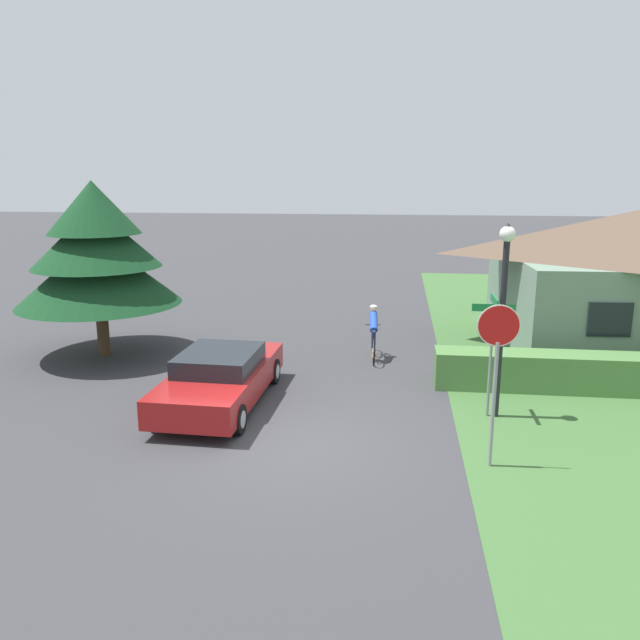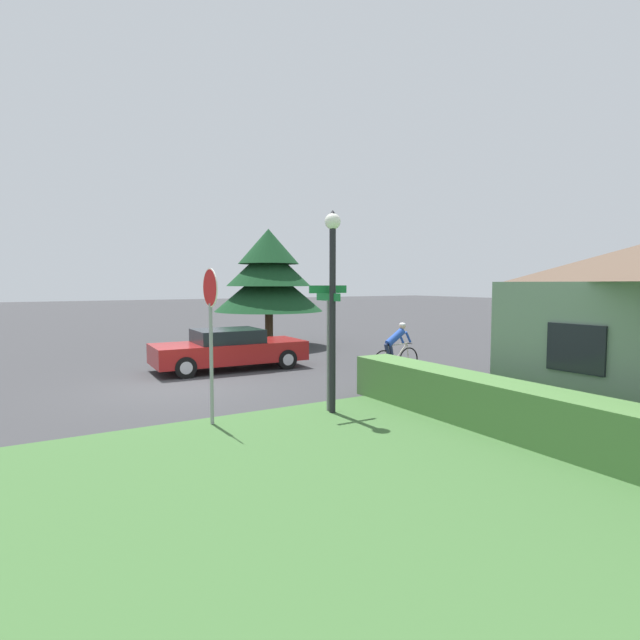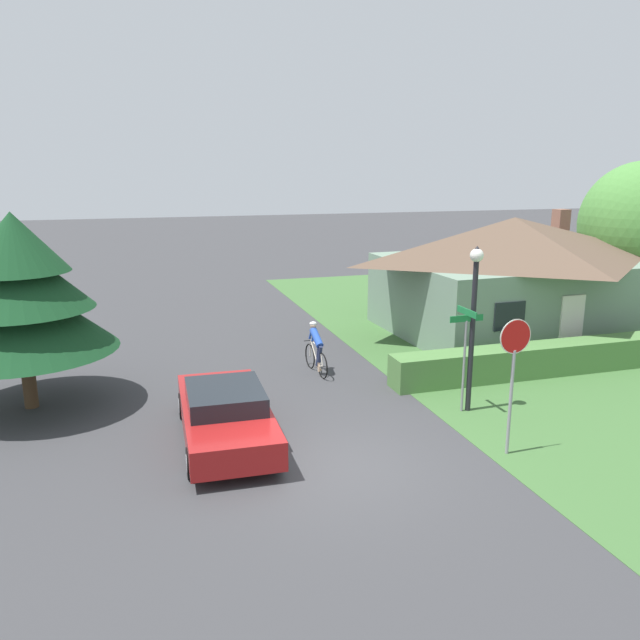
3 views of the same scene
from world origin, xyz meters
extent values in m
plane|color=#38383A|center=(0.00, 0.00, 0.00)|extent=(140.00, 140.00, 0.00)
cube|color=#3D6633|center=(11.26, 4.00, 0.01)|extent=(16.00, 36.00, 0.01)
cube|color=slate|center=(9.70, 8.64, 1.37)|extent=(8.87, 6.97, 2.73)
pyramid|color=brown|center=(9.70, 8.64, 3.49)|extent=(9.58, 7.52, 1.52)
cube|color=silver|center=(9.83, 5.29, 1.00)|extent=(0.90, 0.09, 2.00)
cube|color=black|center=(7.42, 5.20, 1.50)|extent=(1.10, 0.10, 0.90)
cube|color=brown|center=(12.26, 9.41, 4.04)|extent=(0.52, 0.52, 0.80)
cube|color=#4C7A3D|center=(8.74, 3.88, 0.46)|extent=(11.55, 0.90, 0.92)
cube|color=maroon|center=(-1.95, 1.99, 0.55)|extent=(2.02, 4.73, 0.61)
cube|color=black|center=(-1.95, 1.94, 1.06)|extent=(1.71, 2.05, 0.41)
cylinder|color=black|center=(-2.72, 3.60, 0.31)|extent=(0.30, 0.63, 0.62)
cylinder|color=#ADADB2|center=(-2.72, 3.60, 0.31)|extent=(0.30, 0.37, 0.36)
cylinder|color=black|center=(-1.08, 3.55, 0.31)|extent=(0.30, 0.63, 0.62)
cylinder|color=#ADADB2|center=(-1.08, 3.55, 0.31)|extent=(0.30, 0.37, 0.36)
cylinder|color=black|center=(-2.83, 0.43, 0.31)|extent=(0.30, 0.63, 0.62)
cylinder|color=#ADADB2|center=(-2.83, 0.43, 0.31)|extent=(0.30, 0.37, 0.36)
cylinder|color=black|center=(-1.18, 0.38, 0.31)|extent=(0.30, 0.63, 0.62)
cylinder|color=#ADADB2|center=(-1.18, 0.38, 0.31)|extent=(0.30, 0.37, 0.36)
torus|color=black|center=(1.39, 5.45, 0.37)|extent=(0.10, 0.78, 0.78)
torus|color=black|center=(1.31, 6.49, 0.37)|extent=(0.10, 0.78, 0.78)
cylinder|color=beige|center=(1.37, 5.71, 0.55)|extent=(0.05, 0.18, 0.63)
cylinder|color=beige|center=(1.34, 6.10, 0.57)|extent=(0.08, 0.65, 0.68)
cylinder|color=beige|center=(1.35, 6.02, 0.88)|extent=(0.09, 0.77, 0.07)
cylinder|color=beige|center=(1.38, 5.62, 0.30)|extent=(0.06, 0.35, 0.16)
cylinder|color=beige|center=(1.38, 5.55, 0.62)|extent=(0.05, 0.22, 0.51)
cylinder|color=beige|center=(1.32, 6.45, 0.63)|extent=(0.04, 0.12, 0.53)
cylinder|color=black|center=(1.32, 6.41, 0.89)|extent=(0.44, 0.06, 0.02)
ellipsoid|color=black|center=(1.38, 5.64, 0.88)|extent=(0.09, 0.21, 0.05)
cylinder|color=#262D4C|center=(1.37, 5.63, 0.67)|extent=(0.13, 0.26, 0.53)
cylinder|color=#262D4C|center=(1.37, 5.79, 0.59)|extent=(0.13, 0.26, 0.69)
cylinder|color=beige|center=(1.37, 5.71, 0.27)|extent=(0.08, 0.08, 0.30)
cylinder|color=beige|center=(1.42, 5.87, 0.17)|extent=(0.17, 0.08, 0.21)
cylinder|color=#264CB2|center=(1.36, 5.93, 1.10)|extent=(0.27, 0.71, 0.54)
cylinder|color=#264CB2|center=(1.33, 6.17, 1.07)|extent=(0.09, 0.26, 0.36)
cylinder|color=#264CB2|center=(1.33, 6.45, 1.07)|extent=(0.09, 0.26, 0.36)
sphere|color=beige|center=(1.33, 6.22, 1.41)|extent=(0.19, 0.19, 0.19)
ellipsoid|color=white|center=(1.33, 6.22, 1.46)|extent=(0.22, 0.18, 0.12)
cylinder|color=gray|center=(3.71, -0.48, 1.16)|extent=(0.07, 0.07, 2.32)
cylinder|color=red|center=(3.71, -0.48, 2.61)|extent=(0.70, 0.05, 0.70)
cylinder|color=silver|center=(3.71, -0.48, 2.61)|extent=(0.74, 0.04, 0.74)
cylinder|color=black|center=(4.17, 1.96, 1.90)|extent=(0.13, 0.13, 3.81)
sphere|color=white|center=(4.17, 1.96, 3.95)|extent=(0.33, 0.33, 0.33)
cone|color=black|center=(4.17, 1.96, 4.12)|extent=(0.20, 0.20, 0.13)
cylinder|color=gray|center=(3.99, 1.96, 1.18)|extent=(0.06, 0.06, 2.35)
cube|color=#197238|center=(3.99, 1.96, 2.41)|extent=(0.90, 0.03, 0.16)
cube|color=#197238|center=(3.99, 1.96, 2.57)|extent=(0.03, 0.90, 0.16)
cylinder|color=#4C3823|center=(-6.44, 5.45, 0.76)|extent=(0.34, 0.34, 1.51)
cone|color=#143D1E|center=(-6.44, 5.45, 2.48)|extent=(4.57, 4.57, 1.93)
cone|color=#143D1E|center=(-6.44, 5.45, 3.42)|extent=(3.57, 3.57, 1.70)
cone|color=#143D1E|center=(-6.44, 5.45, 4.24)|extent=(2.56, 2.56, 1.47)
cylinder|color=#4C3823|center=(15.71, 9.02, 0.92)|extent=(0.33, 0.33, 1.84)
ellipsoid|color=#4C893D|center=(15.71, 9.02, 3.83)|extent=(4.67, 4.67, 4.91)
camera|label=1|loc=(1.94, -11.13, 5.15)|focal=35.00mm
camera|label=2|loc=(12.83, -3.50, 2.71)|focal=28.00mm
camera|label=3|loc=(-3.74, -11.11, 5.97)|focal=35.00mm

